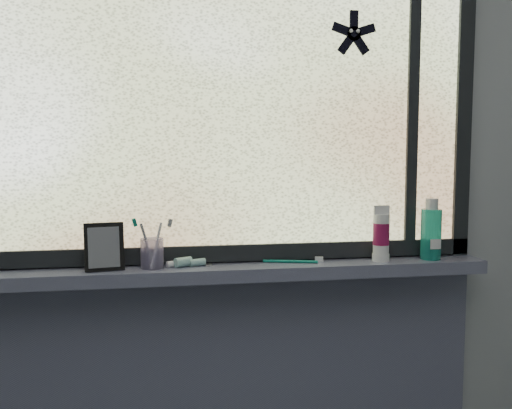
{
  "coord_description": "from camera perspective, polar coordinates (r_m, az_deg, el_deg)",
  "views": [
    {
      "loc": [
        -0.2,
        -0.44,
        1.37
      ],
      "look_at": [
        0.06,
        1.05,
        1.22
      ],
      "focal_mm": 40.0,
      "sensor_mm": 36.0,
      "label": 1
    }
  ],
  "objects": [
    {
      "name": "toothpaste_tube",
      "position": [
        1.71,
        -6.73,
        -5.72
      ],
      "size": [
        0.16,
        0.1,
        0.03
      ],
      "primitive_type": null,
      "rotation": [
        0.0,
        0.0,
        0.41
      ],
      "color": "silver",
      "rests_on": "windowsill"
    },
    {
      "name": "frame_bottom",
      "position": [
        1.76,
        -3.12,
        -4.84
      ],
      "size": [
        1.6,
        0.03,
        0.05
      ],
      "primitive_type": "cube",
      "color": "black",
      "rests_on": "windowsill"
    },
    {
      "name": "wall_back",
      "position": [
        1.76,
        -3.26,
        1.72
      ],
      "size": [
        3.0,
        0.01,
        2.5
      ],
      "primitive_type": "cube",
      "color": "#9EA3A8",
      "rests_on": "ground"
    },
    {
      "name": "frame_right",
      "position": [
        1.98,
        20.0,
        9.92
      ],
      "size": [
        0.05,
        0.03,
        1.1
      ],
      "primitive_type": "cube",
      "color": "black",
      "rests_on": "wall_back"
    },
    {
      "name": "starfish_sticker",
      "position": [
        1.85,
        9.75,
        16.47
      ],
      "size": [
        0.15,
        0.02,
        0.15
      ],
      "primitive_type": null,
      "color": "black",
      "rests_on": "window_pane"
    },
    {
      "name": "window_pane",
      "position": [
        1.74,
        -3.22,
        10.9
      ],
      "size": [
        1.5,
        0.01,
        1.0
      ],
      "primitive_type": "cube",
      "color": "silver",
      "rests_on": "wall_back"
    },
    {
      "name": "windowsill",
      "position": [
        1.72,
        -2.93,
        -6.76
      ],
      "size": [
        1.62,
        0.14,
        0.04
      ],
      "primitive_type": "cube",
      "color": "#555872",
      "rests_on": "wall_back"
    },
    {
      "name": "frame_mullion",
      "position": [
        1.9,
        15.35,
        10.26
      ],
      "size": [
        0.03,
        0.03,
        1.0
      ],
      "primitive_type": "cube",
      "color": "black",
      "rests_on": "wall_back"
    },
    {
      "name": "toothbrush_cup",
      "position": [
        1.7,
        -10.35,
        -4.82
      ],
      "size": [
        0.08,
        0.08,
        0.09
      ],
      "primitive_type": "cylinder",
      "rotation": [
        0.0,
        0.0,
        0.14
      ],
      "color": "#B1A5DA",
      "rests_on": "windowsill"
    },
    {
      "name": "vanity_mirror",
      "position": [
        1.69,
        -14.94,
        -4.1
      ],
      "size": [
        0.12,
        0.07,
        0.14
      ],
      "primitive_type": "cube",
      "rotation": [
        0.0,
        0.0,
        0.16
      ],
      "color": "black",
      "rests_on": "windowsill"
    },
    {
      "name": "cream_tube",
      "position": [
        1.81,
        12.41,
        -2.65
      ],
      "size": [
        0.07,
        0.07,
        0.12
      ],
      "primitive_type": "cylinder",
      "rotation": [
        0.0,
        0.0,
        -0.42
      ],
      "color": "silver",
      "rests_on": "windowsill"
    },
    {
      "name": "toothbrush_lying",
      "position": [
        1.76,
        3.45,
        -5.62
      ],
      "size": [
        0.21,
        0.07,
        0.01
      ],
      "primitive_type": null,
      "rotation": [
        0.0,
        0.0,
        -0.27
      ],
      "color": "#0D7661",
      "rests_on": "windowsill"
    },
    {
      "name": "mouthwash_bottle",
      "position": [
        1.88,
        17.11,
        -2.35
      ],
      "size": [
        0.08,
        0.08,
        0.16
      ],
      "primitive_type": "cylinder",
      "rotation": [
        0.0,
        0.0,
        -0.38
      ],
      "color": "#22B09A",
      "rests_on": "windowsill"
    }
  ]
}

